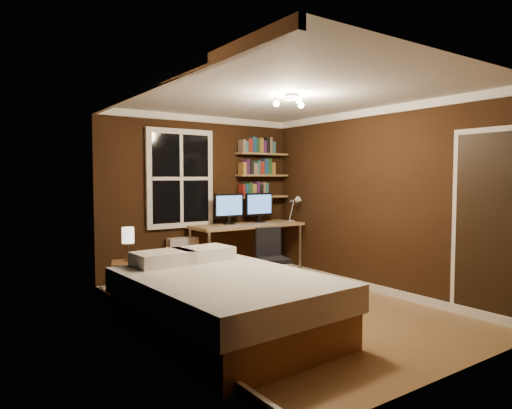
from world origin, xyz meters
TOP-DOWN VIEW (x-y plane):
  - floor at (0.00, 0.00)m, footprint 4.20×4.20m
  - wall_back at (0.00, 2.10)m, footprint 3.20×0.04m
  - wall_left at (-1.60, 0.00)m, footprint 0.04×4.20m
  - wall_right at (1.60, 0.00)m, footprint 0.04×4.20m
  - ceiling at (0.00, 0.00)m, footprint 3.20×4.20m
  - window at (-0.35, 2.06)m, footprint 1.06×0.06m
  - door at (1.59, -1.55)m, footprint 0.03×0.82m
  - ceiling_fixture at (0.00, -0.10)m, footprint 0.44×0.44m
  - bookshelf_lower at (1.08, 1.98)m, footprint 0.92×0.22m
  - books_row_lower at (1.08, 1.98)m, footprint 0.48×0.16m
  - bookshelf_middle at (1.08, 1.98)m, footprint 0.92×0.22m
  - books_row_middle at (1.08, 1.98)m, footprint 0.54×0.16m
  - bookshelf_upper at (1.08, 1.98)m, footprint 0.92×0.22m
  - books_row_upper at (1.08, 1.98)m, footprint 0.60×0.16m
  - bed at (-1.00, -0.27)m, footprint 1.72×2.31m
  - nightstand at (-1.36, 1.48)m, footprint 0.51×0.51m
  - bedside_lamp at (-1.36, 1.48)m, footprint 0.15×0.15m
  - radiator at (-0.37, 1.98)m, footprint 0.45×0.16m
  - desk at (0.62, 1.75)m, footprint 1.78×0.67m
  - monitor_left at (0.35, 1.83)m, footprint 0.51×0.12m
  - monitor_right at (0.92, 1.83)m, footprint 0.51×0.12m
  - desk_lamp at (1.44, 1.57)m, footprint 0.14×0.32m
  - office_chair at (0.47, 0.90)m, footprint 0.48×0.48m

SIDE VIEW (x-z plane):
  - floor at x=0.00m, z-range 0.00..0.00m
  - nightstand at x=-1.36m, z-range 0.00..0.51m
  - office_chair at x=0.47m, z-range -0.12..0.75m
  - bed at x=-1.00m, z-range -0.05..0.70m
  - radiator at x=-0.37m, z-range 0.00..0.68m
  - bedside_lamp at x=-1.36m, z-range 0.51..0.94m
  - desk at x=0.62m, z-range 0.36..1.21m
  - door at x=1.59m, z-range 0.00..2.05m
  - desk_lamp at x=1.44m, z-range 0.85..1.29m
  - monitor_left at x=0.35m, z-range 0.85..1.32m
  - monitor_right at x=0.92m, z-range 0.85..1.32m
  - wall_back at x=0.00m, z-range 0.00..2.50m
  - wall_left at x=-1.60m, z-range 0.00..2.50m
  - wall_right at x=1.60m, z-range 0.00..2.50m
  - bookshelf_lower at x=1.08m, z-range 1.24..1.26m
  - books_row_lower at x=1.08m, z-range 1.26..1.49m
  - window at x=-0.35m, z-range 0.82..2.28m
  - bookshelf_middle at x=1.08m, z-range 1.59..1.61m
  - books_row_middle at x=1.08m, z-range 1.61..1.84m
  - bookshelf_upper at x=1.08m, z-range 1.94..1.96m
  - books_row_upper at x=1.08m, z-range 1.96..2.20m
  - ceiling_fixture at x=0.00m, z-range 2.31..2.49m
  - ceiling at x=0.00m, z-range 2.49..2.51m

